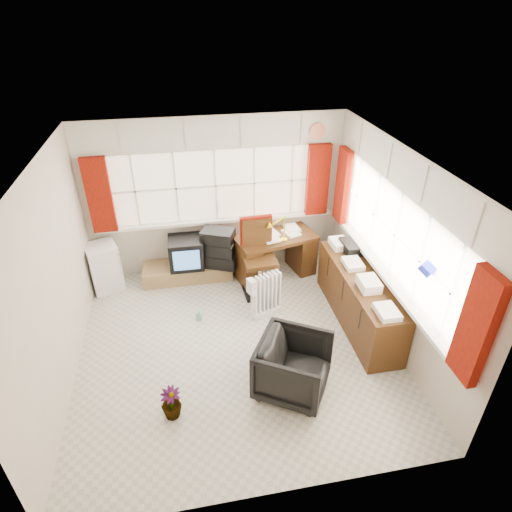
{
  "coord_description": "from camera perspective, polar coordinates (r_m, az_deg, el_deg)",
  "views": [
    {
      "loc": [
        -0.53,
        -4.15,
        3.95
      ],
      "look_at": [
        0.36,
        0.55,
        1.01
      ],
      "focal_mm": 30.0,
      "sensor_mm": 36.0,
      "label": 1
    }
  ],
  "objects": [
    {
      "name": "task_chair",
      "position": [
        6.43,
        0.22,
        0.43
      ],
      "size": [
        0.52,
        0.54,
        1.18
      ],
      "color": "black",
      "rests_on": "ground"
    },
    {
      "name": "desk",
      "position": [
        6.84,
        2.58,
        0.29
      ],
      "size": [
        1.36,
        0.89,
        0.76
      ],
      "color": "#4C3012",
      "rests_on": "ground"
    },
    {
      "name": "tv_bench",
      "position": [
        7.01,
        -9.11,
        -1.97
      ],
      "size": [
        1.4,
        0.5,
        0.25
      ],
      "primitive_type": "cube",
      "color": "#9E814F",
      "rests_on": "ground"
    },
    {
      "name": "mini_fridge",
      "position": [
        6.96,
        -19.56,
        -1.38
      ],
      "size": [
        0.56,
        0.56,
        0.75
      ],
      "color": "white",
      "rests_on": "ground"
    },
    {
      "name": "room_walls",
      "position": [
        4.85,
        -2.96,
        1.18
      ],
      "size": [
        4.0,
        4.0,
        4.0
      ],
      "color": "beige",
      "rests_on": "ground"
    },
    {
      "name": "desk_lamp",
      "position": [
        6.46,
        3.83,
        4.48
      ],
      "size": [
        0.16,
        0.14,
        0.43
      ],
      "color": "#FFEA0A",
      "rests_on": "desk"
    },
    {
      "name": "file_tray",
      "position": [
        6.38,
        12.84,
        1.26
      ],
      "size": [
        0.32,
        0.41,
        0.13
      ],
      "primitive_type": "cube",
      "rotation": [
        0.0,
        0.0,
        0.01
      ],
      "color": "black",
      "rests_on": "credenza"
    },
    {
      "name": "overhead_cabinets",
      "position": [
        5.61,
        5.6,
        13.79
      ],
      "size": [
        3.98,
        3.98,
        0.48
      ],
      "color": "silver",
      "rests_on": "room_walls"
    },
    {
      "name": "window_right",
      "position": [
        5.69,
        16.97,
        -1.86
      ],
      "size": [
        0.12,
        3.7,
        3.6
      ],
      "color": "#FFE7C9",
      "rests_on": "room_walls"
    },
    {
      "name": "credenza",
      "position": [
        6.06,
        13.54,
        -5.44
      ],
      "size": [
        0.5,
        2.0,
        0.85
      ],
      "color": "#4C3012",
      "rests_on": "ground"
    },
    {
      "name": "spray_bottle_a",
      "position": [
        6.99,
        -7.37,
        -1.85
      ],
      "size": [
        0.14,
        0.14,
        0.27
      ],
      "primitive_type": "imported",
      "rotation": [
        0.0,
        0.0,
        0.58
      ],
      "color": "silver",
      "rests_on": "ground"
    },
    {
      "name": "crt_tv",
      "position": [
        6.79,
        -9.31,
        0.48
      ],
      "size": [
        0.53,
        0.5,
        0.48
      ],
      "color": "black",
      "rests_on": "tv_bench"
    },
    {
      "name": "office_chair",
      "position": [
        5.01,
        5.01,
        -14.49
      ],
      "size": [
        1.06,
        1.05,
        0.71
      ],
      "primitive_type": "imported",
      "rotation": [
        0.0,
        0.0,
        1.04
      ],
      "color": "black",
      "rests_on": "ground"
    },
    {
      "name": "window_back",
      "position": [
        6.82,
        -5.15,
        5.27
      ],
      "size": [
        3.7,
        0.12,
        3.6
      ],
      "color": "#FFE7C9",
      "rests_on": "room_walls"
    },
    {
      "name": "hifi_stack",
      "position": [
        6.73,
        -5.02,
        0.98
      ],
      "size": [
        0.69,
        0.57,
        0.62
      ],
      "color": "black",
      "rests_on": "tv_bench"
    },
    {
      "name": "curtains",
      "position": [
        5.84,
        4.82,
        6.16
      ],
      "size": [
        3.83,
        3.83,
        1.15
      ],
      "color": "maroon",
      "rests_on": "room_walls"
    },
    {
      "name": "spray_bottle_b",
      "position": [
        6.15,
        -7.58,
        -7.63
      ],
      "size": [
        0.1,
        0.11,
        0.18
      ],
      "primitive_type": "imported",
      "rotation": [
        0.0,
        0.0,
        -0.32
      ],
      "color": "#8BD0C1",
      "rests_on": "ground"
    },
    {
      "name": "flower_vase",
      "position": [
        4.94,
        -11.25,
        -18.68
      ],
      "size": [
        0.24,
        0.24,
        0.39
      ],
      "primitive_type": "imported",
      "rotation": [
        0.0,
        0.0,
        0.09
      ],
      "color": "black",
      "rests_on": "ground"
    },
    {
      "name": "radiator",
      "position": [
        6.09,
        1.34,
        -5.63
      ],
      "size": [
        0.48,
        0.32,
        0.66
      ],
      "color": "white",
      "rests_on": "ground"
    },
    {
      "name": "ground",
      "position": [
        5.76,
        -2.55,
        -11.81
      ],
      "size": [
        4.0,
        4.0,
        0.0
      ],
      "primitive_type": "plane",
      "color": "beige",
      "rests_on": "ground"
    }
  ]
}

